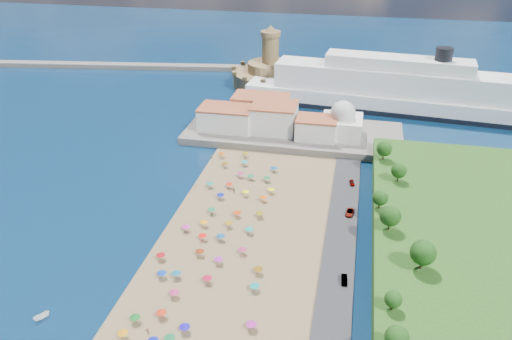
# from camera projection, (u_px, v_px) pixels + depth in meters

# --- Properties ---
(ground) EXTENTS (700.00, 700.00, 0.00)m
(ground) POSITION_uv_depth(u_px,v_px,m) (226.00, 230.00, 149.73)
(ground) COLOR #071938
(ground) RESTS_ON ground
(terrace) EXTENTS (90.00, 36.00, 3.00)m
(terrace) POSITION_uv_depth(u_px,v_px,m) (293.00, 133.00, 210.46)
(terrace) COLOR #59544C
(terrace) RESTS_ON ground
(jetty) EXTENTS (18.00, 70.00, 2.40)m
(jetty) POSITION_uv_depth(u_px,v_px,m) (259.00, 102.00, 244.93)
(jetty) COLOR #59544C
(jetty) RESTS_ON ground
(breakwater) EXTENTS (199.03, 34.77, 2.60)m
(breakwater) POSITION_uv_depth(u_px,v_px,m) (115.00, 66.00, 301.74)
(breakwater) COLOR #59544C
(breakwater) RESTS_ON ground
(waterfront_buildings) EXTENTS (57.00, 29.00, 11.00)m
(waterfront_buildings) POSITION_uv_depth(u_px,v_px,m) (263.00, 116.00, 210.43)
(waterfront_buildings) COLOR silver
(waterfront_buildings) RESTS_ON terrace
(domed_building) EXTENTS (16.00, 16.00, 15.00)m
(domed_building) POSITION_uv_depth(u_px,v_px,m) (342.00, 122.00, 201.61)
(domed_building) COLOR silver
(domed_building) RESTS_ON terrace
(fortress) EXTENTS (40.00, 40.00, 32.40)m
(fortress) POSITION_uv_depth(u_px,v_px,m) (270.00, 74.00, 268.38)
(fortress) COLOR olive
(fortress) RESTS_ON ground
(cruise_ship) EXTENTS (144.37, 34.67, 31.24)m
(cruise_ship) POSITION_uv_depth(u_px,v_px,m) (395.00, 91.00, 235.09)
(cruise_ship) COLOR black
(cruise_ship) RESTS_ON ground
(beach_parasols) EXTENTS (32.95, 117.05, 2.20)m
(beach_parasols) POSITION_uv_depth(u_px,v_px,m) (212.00, 245.00, 139.56)
(beach_parasols) COLOR gray
(beach_parasols) RESTS_ON beach
(beachgoers) EXTENTS (32.40, 103.07, 1.87)m
(beachgoers) POSITION_uv_depth(u_px,v_px,m) (195.00, 243.00, 142.21)
(beachgoers) COLOR tan
(beachgoers) RESTS_ON beach
(parked_cars) EXTENTS (2.83, 82.01, 1.37)m
(parked_cars) POSITION_uv_depth(u_px,v_px,m) (348.00, 238.00, 143.83)
(parked_cars) COLOR gray
(parked_cars) RESTS_ON promenade
(hillside_trees) EXTENTS (16.64, 110.85, 8.23)m
(hillside_trees) POSITION_uv_depth(u_px,v_px,m) (396.00, 230.00, 131.64)
(hillside_trees) COLOR #382314
(hillside_trees) RESTS_ON hillside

